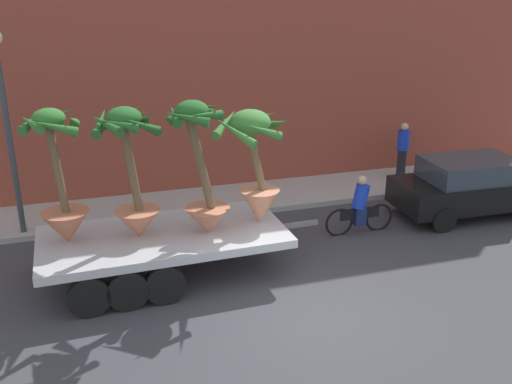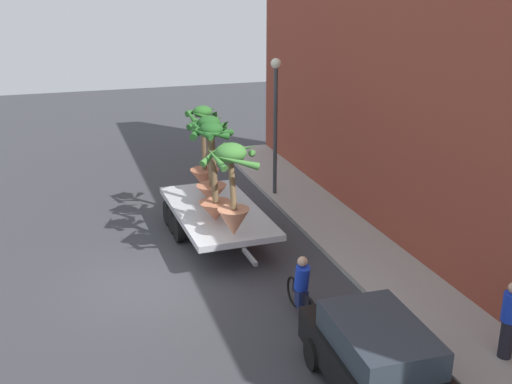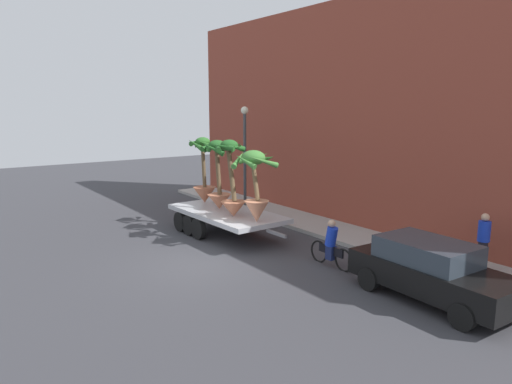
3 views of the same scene
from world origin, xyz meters
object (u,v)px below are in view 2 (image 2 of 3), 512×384
object	(u,v)px
pedestrian_near_gate	(509,319)
street_lamp	(276,109)
potted_palm_middle	(232,188)
potted_palm_rear	(210,162)
cyclist	(302,289)
parked_car	(382,364)
flatbed_trailer	(215,213)
potted_palm_extra	(214,177)
potted_palm_front	(204,157)

from	to	relation	value
pedestrian_near_gate	street_lamp	distance (m)	11.41
potted_palm_middle	potted_palm_rear	bearing A→B (deg)	179.20
potted_palm_middle	pedestrian_near_gate	size ratio (longest dim) A/B	1.47
potted_palm_rear	potted_palm_middle	bearing A→B (deg)	-0.80
cyclist	parked_car	size ratio (longest dim) A/B	0.42
flatbed_trailer	pedestrian_near_gate	bearing A→B (deg)	25.86
cyclist	pedestrian_near_gate	bearing A→B (deg)	46.45
parked_car	potted_palm_extra	bearing A→B (deg)	-170.79
potted_palm_middle	cyclist	bearing A→B (deg)	15.36
pedestrian_near_gate	parked_car	bearing A→B (deg)	-83.98
flatbed_trailer	potted_palm_rear	world-z (taller)	potted_palm_rear
flatbed_trailer	potted_palm_extra	bearing A→B (deg)	-14.30
potted_palm_extra	cyclist	size ratio (longest dim) A/B	1.53
flatbed_trailer	street_lamp	distance (m)	4.77
potted_palm_front	pedestrian_near_gate	world-z (taller)	potted_palm_front
flatbed_trailer	potted_palm_rear	size ratio (longest dim) A/B	2.25
cyclist	pedestrian_near_gate	size ratio (longest dim) A/B	1.08
potted_palm_middle	potted_palm_front	xyz separation A→B (m)	(-3.93, 0.16, -0.24)
potted_palm_extra	potted_palm_rear	bearing A→B (deg)	169.65
parked_car	street_lamp	bearing A→B (deg)	170.18
potted_palm_rear	parked_car	size ratio (longest dim) A/B	0.62
potted_palm_extra	street_lamp	bearing A→B (deg)	140.18
potted_palm_rear	potted_palm_extra	size ratio (longest dim) A/B	0.96
flatbed_trailer	pedestrian_near_gate	size ratio (longest dim) A/B	3.59
street_lamp	potted_palm_rear	bearing A→B (deg)	-49.95
potted_palm_extra	potted_palm_middle	bearing A→B (deg)	10.17
flatbed_trailer	potted_palm_extra	size ratio (longest dim) A/B	2.17
potted_palm_middle	potted_palm_front	distance (m)	3.94
parked_car	pedestrian_near_gate	xyz separation A→B (m)	(-0.32, 3.07, 0.22)
potted_palm_middle	parked_car	world-z (taller)	potted_palm_middle
pedestrian_near_gate	potted_palm_middle	bearing A→B (deg)	-146.10
potted_palm_middle	potted_palm_extra	size ratio (longest dim) A/B	0.89
potted_palm_rear	potted_palm_front	world-z (taller)	potted_palm_front
potted_palm_extra	pedestrian_near_gate	xyz separation A→B (m)	(7.28, 4.31, -1.22)
cyclist	potted_palm_rear	bearing A→B (deg)	-171.95
potted_palm_middle	parked_car	size ratio (longest dim) A/B	0.57
potted_palm_front	street_lamp	size ratio (longest dim) A/B	0.57
flatbed_trailer	potted_palm_front	world-z (taller)	potted_palm_front
potted_palm_front	cyclist	world-z (taller)	potted_palm_front
street_lamp	pedestrian_near_gate	bearing A→B (deg)	5.57
potted_palm_rear	potted_palm_front	distance (m)	1.40
flatbed_trailer	potted_palm_middle	world-z (taller)	potted_palm_middle
potted_palm_rear	cyclist	world-z (taller)	potted_palm_rear
flatbed_trailer	pedestrian_near_gate	distance (m)	9.26
potted_palm_extra	street_lamp	distance (m)	5.12
potted_palm_front	flatbed_trailer	bearing A→B (deg)	-3.65
potted_palm_middle	parked_car	xyz separation A→B (m)	(6.42, 1.02, -1.48)
flatbed_trailer	cyclist	xyz separation A→B (m)	(5.22, 0.76, -0.09)
flatbed_trailer	street_lamp	bearing A→B (deg)	133.62
parked_car	potted_palm_rear	bearing A→B (deg)	-173.74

